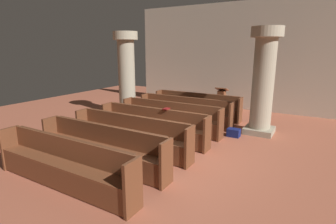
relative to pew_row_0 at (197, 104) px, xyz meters
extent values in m
plane|color=#AD5B42|center=(1.01, -3.68, -0.50)|extent=(19.20, 19.20, 0.00)
cube|color=beige|center=(1.01, 2.40, 1.75)|extent=(10.00, 0.16, 4.50)
cube|color=brown|center=(0.00, -0.02, -0.03)|extent=(3.31, 0.38, 0.05)
cube|color=brown|center=(0.00, 0.15, 0.21)|extent=(3.31, 0.04, 0.43)
cube|color=brown|center=(0.00, 0.20, 0.41)|extent=(3.18, 0.06, 0.02)
cube|color=brown|center=(-1.69, -0.02, -0.04)|extent=(0.06, 0.44, 0.92)
cube|color=brown|center=(1.69, -0.02, -0.04)|extent=(0.06, 0.44, 0.92)
cube|color=brown|center=(0.00, -0.19, -0.27)|extent=(3.31, 0.03, 0.43)
cube|color=brown|center=(0.00, -1.04, -0.03)|extent=(3.31, 0.38, 0.05)
cube|color=brown|center=(0.00, -0.87, 0.21)|extent=(3.31, 0.04, 0.43)
cube|color=brown|center=(0.00, -0.82, 0.41)|extent=(3.18, 0.06, 0.02)
cube|color=brown|center=(-1.69, -1.04, -0.04)|extent=(0.06, 0.44, 0.92)
cube|color=brown|center=(1.69, -1.04, -0.04)|extent=(0.06, 0.44, 0.92)
cube|color=brown|center=(0.00, -1.21, -0.27)|extent=(3.31, 0.03, 0.43)
cube|color=brown|center=(0.00, -2.05, -0.03)|extent=(3.31, 0.38, 0.05)
cube|color=brown|center=(0.00, -1.89, 0.21)|extent=(3.31, 0.04, 0.43)
cube|color=brown|center=(0.00, -1.84, 0.41)|extent=(3.18, 0.06, 0.02)
cube|color=brown|center=(-1.69, -2.05, -0.04)|extent=(0.06, 0.44, 0.92)
cube|color=brown|center=(1.69, -2.05, -0.04)|extent=(0.06, 0.44, 0.92)
cube|color=brown|center=(0.00, -2.23, -0.27)|extent=(3.31, 0.03, 0.43)
cube|color=brown|center=(0.00, -3.07, -0.03)|extent=(3.31, 0.38, 0.05)
cube|color=brown|center=(0.00, -2.90, 0.21)|extent=(3.31, 0.04, 0.43)
cube|color=brown|center=(0.00, -2.86, 0.41)|extent=(3.18, 0.06, 0.02)
cube|color=brown|center=(-1.69, -3.07, -0.04)|extent=(0.06, 0.44, 0.92)
cube|color=brown|center=(1.69, -3.07, -0.04)|extent=(0.06, 0.44, 0.92)
cube|color=brown|center=(0.00, -3.25, -0.27)|extent=(3.31, 0.03, 0.43)
cube|color=brown|center=(0.00, -4.09, -0.03)|extent=(3.31, 0.38, 0.05)
cube|color=brown|center=(0.00, -3.92, 0.21)|extent=(3.31, 0.04, 0.43)
cube|color=brown|center=(0.00, -3.87, 0.41)|extent=(3.18, 0.06, 0.02)
cube|color=brown|center=(-1.69, -4.09, -0.04)|extent=(0.06, 0.44, 0.92)
cube|color=brown|center=(1.69, -4.09, -0.04)|extent=(0.06, 0.44, 0.92)
cube|color=brown|center=(0.00, -4.26, -0.27)|extent=(3.31, 0.03, 0.43)
cube|color=brown|center=(0.00, -5.11, -0.03)|extent=(3.31, 0.38, 0.05)
cube|color=brown|center=(0.00, -4.94, 0.21)|extent=(3.31, 0.04, 0.43)
cube|color=brown|center=(0.00, -4.89, 0.41)|extent=(3.18, 0.06, 0.02)
cube|color=brown|center=(-1.69, -5.11, -0.04)|extent=(0.06, 0.44, 0.92)
cube|color=brown|center=(1.69, -5.11, -0.04)|extent=(0.06, 0.44, 0.92)
cube|color=brown|center=(0.00, -5.28, -0.27)|extent=(3.31, 0.03, 0.43)
cube|color=brown|center=(0.00, -6.12, -0.03)|extent=(3.31, 0.38, 0.05)
cube|color=brown|center=(0.00, -5.96, 0.21)|extent=(3.31, 0.04, 0.43)
cube|color=brown|center=(0.00, -5.91, 0.41)|extent=(3.18, 0.06, 0.02)
cube|color=brown|center=(-1.69, -6.12, -0.04)|extent=(0.06, 0.44, 0.92)
cube|color=brown|center=(1.69, -6.12, -0.04)|extent=(0.06, 0.44, 0.92)
cube|color=brown|center=(0.00, -6.30, -0.27)|extent=(3.31, 0.03, 0.43)
cube|color=#9F967E|center=(2.52, -0.80, -0.41)|extent=(0.86, 0.86, 0.18)
cylinder|color=#ADA389|center=(2.52, -0.80, 1.05)|extent=(0.64, 0.64, 2.73)
cylinder|color=#B6AB90|center=(2.52, -0.80, 2.56)|extent=(0.92, 0.92, 0.30)
cube|color=#9F967E|center=(-2.47, -1.11, -0.41)|extent=(0.86, 0.86, 0.18)
cylinder|color=#ADA389|center=(-2.47, -1.11, 1.05)|extent=(0.64, 0.64, 2.73)
cylinder|color=#B6AB90|center=(-2.47, -1.11, 2.56)|extent=(0.92, 0.92, 0.30)
cube|color=brown|center=(0.62, 1.04, -0.47)|extent=(0.45, 0.45, 0.06)
cube|color=brown|center=(0.62, 1.04, -0.02)|extent=(0.28, 0.28, 0.95)
cube|color=brown|center=(0.62, 1.04, 0.51)|extent=(0.48, 0.35, 0.15)
cube|color=maroon|center=(0.35, -2.86, 0.44)|extent=(0.14, 0.22, 0.03)
cube|color=navy|center=(1.93, -1.55, -0.38)|extent=(0.37, 0.27, 0.24)
camera|label=1|loc=(4.04, -9.05, 2.08)|focal=28.04mm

